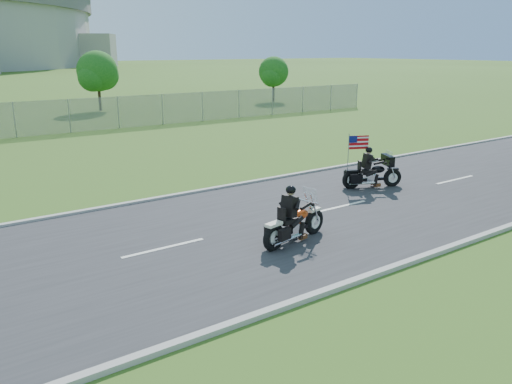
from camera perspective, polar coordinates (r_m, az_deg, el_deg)
ground at (r=13.63m, az=-2.77°, el=-4.76°), size 420.00×420.00×0.00m
road at (r=13.62m, az=-2.77°, el=-4.68°), size 120.00×8.00×0.04m
curb_north at (r=17.02m, az=-9.97°, el=-0.54°), size 120.00×0.18×0.12m
curb_south at (r=10.66m, az=8.98°, el=-10.84°), size 120.00×0.18×0.12m
tree_fence_near at (r=42.87m, az=-17.62°, el=12.80°), size 3.52×3.28×4.75m
tree_fence_far at (r=48.39m, az=2.04°, el=13.41°), size 3.08×2.87×4.20m
motorcycle_lead at (r=12.84m, az=4.35°, el=-3.73°), size 2.32×0.88×1.58m
motorcycle_follow at (r=18.33m, az=13.12°, el=2.00°), size 2.14×1.18×1.89m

